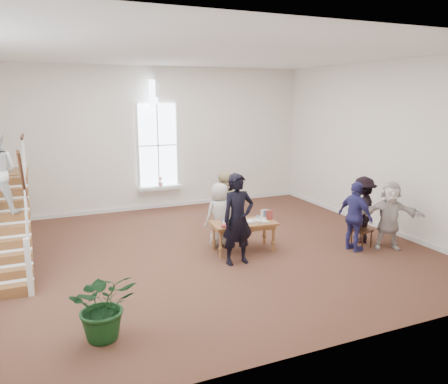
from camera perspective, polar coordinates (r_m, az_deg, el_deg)
name	(u,v)px	position (r m, az deg, el deg)	size (l,w,h in m)	color
ground	(209,251)	(10.44, -1.99, -7.65)	(10.00, 10.00, 0.00)	#4B291D
room_shell	(160,196)	(14.35, -8.37, -0.53)	(10.49, 10.00, 10.00)	white
library_table	(244,225)	(10.24, 2.59, -4.35)	(1.56, 0.88, 0.77)	brown
police_officer	(238,219)	(9.39, 1.83, -3.56)	(0.73, 0.48, 1.99)	black
elderly_woman	(220,214)	(10.59, -0.55, -2.95)	(0.76, 0.49, 1.55)	beige
person_yellow	(223,205)	(11.12, -0.11, -1.76)	(0.83, 0.65, 1.71)	tan
woman_cluster_a	(355,217)	(10.65, 16.77, -3.10)	(0.97, 0.40, 1.66)	navy
woman_cluster_b	(363,210)	(11.36, 17.66, -2.21)	(1.07, 0.62, 1.66)	black
woman_cluster_c	(389,215)	(11.06, 20.80, -2.88)	(1.52, 0.48, 1.64)	beige
floor_plant	(104,305)	(6.94, -15.40, -14.00)	(0.98, 0.85, 1.08)	#113614
side_chair	(359,226)	(11.07, 17.28, -4.28)	(0.47, 0.47, 0.92)	#34170E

